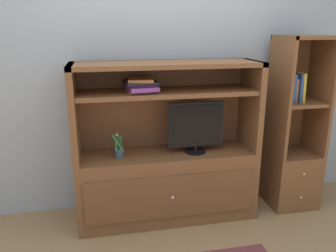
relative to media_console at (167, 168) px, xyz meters
name	(u,v)px	position (x,y,z in m)	size (l,w,h in m)	color
ground_plane	(177,241)	(0.00, -0.40, -0.46)	(8.00, 8.00, 0.00)	#99754C
painted_rear_wall	(159,56)	(0.00, 0.35, 0.94)	(6.00, 0.10, 2.80)	#9EA8B2
media_console	(167,168)	(0.00, 0.00, 0.00)	(1.54, 0.48, 1.38)	brown
tv_monitor	(196,127)	(0.24, -0.05, 0.38)	(0.48, 0.18, 0.44)	black
potted_plant	(119,152)	(-0.41, -0.04, 0.20)	(0.10, 0.13, 0.22)	#384C56
magazine_stack	(141,85)	(-0.21, 0.00, 0.74)	(0.26, 0.36, 0.11)	#A56638
bookshelf_tall	(292,151)	(1.20, 0.01, 0.07)	(0.43, 0.42, 1.58)	brown
upright_book_row	(292,88)	(1.13, 0.00, 0.67)	(0.16, 0.18, 0.26)	#2D519E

